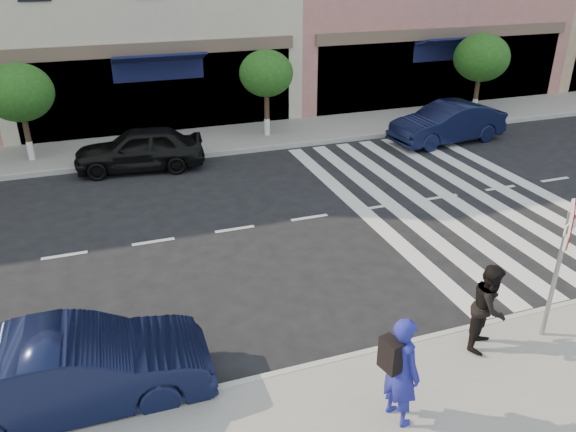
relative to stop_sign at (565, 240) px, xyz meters
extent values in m
plane|color=black|center=(-4.04, 2.12, -2.05)|extent=(120.00, 120.00, 0.00)
cube|color=gray|center=(-4.04, 13.12, -1.98)|extent=(60.00, 3.00, 0.15)
cylinder|color=#473323|center=(-9.04, 12.92, -1.11)|extent=(0.18, 0.18, 1.60)
cylinder|color=silver|center=(-9.04, 12.92, -1.60)|extent=(0.20, 0.20, 0.60)
ellipsoid|color=#1D4714|center=(-9.04, 12.92, 0.27)|extent=(2.10, 2.10, 1.79)
cylinder|color=#473323|center=(-1.04, 12.92, -1.05)|extent=(0.18, 0.18, 1.71)
cylinder|color=silver|center=(-1.04, 12.92, -1.60)|extent=(0.20, 0.20, 0.60)
ellipsoid|color=#1D4714|center=(-1.04, 12.92, 0.32)|extent=(1.90, 1.90, 1.62)
cylinder|color=#473323|center=(7.96, 12.92, -1.08)|extent=(0.18, 0.18, 1.65)
cylinder|color=silver|center=(7.96, 12.92, -1.60)|extent=(0.20, 0.20, 0.60)
ellipsoid|color=#1D4714|center=(7.96, 12.92, 0.35)|extent=(2.20, 2.20, 1.87)
cylinder|color=gray|center=(0.00, 0.02, -0.71)|extent=(0.10, 0.10, 2.38)
cylinder|color=white|center=(0.00, 0.01, 0.26)|extent=(0.85, 0.40, 0.93)
cylinder|color=#9E1411|center=(0.00, -0.01, 0.26)|extent=(0.80, 0.38, 0.87)
cube|color=white|center=(0.00, -0.04, 0.26)|extent=(0.45, 0.22, 0.17)
imported|color=navy|center=(-3.40, -0.85, -1.04)|extent=(0.54, 0.71, 1.73)
imported|color=black|center=(-1.18, 0.12, -1.12)|extent=(0.96, 0.94, 1.57)
imported|color=black|center=(-7.76, 1.12, -1.39)|extent=(4.06, 1.48, 1.33)
imported|color=black|center=(-5.75, 11.22, -1.38)|extent=(4.12, 2.05, 1.35)
imported|color=black|center=(4.93, 10.40, -1.35)|extent=(4.38, 1.91, 1.40)
camera|label=1|loc=(-6.94, -6.10, 4.27)|focal=35.00mm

